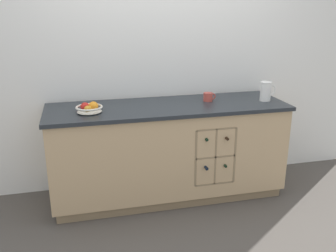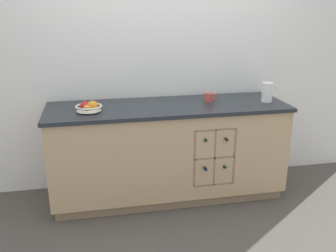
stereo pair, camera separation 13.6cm
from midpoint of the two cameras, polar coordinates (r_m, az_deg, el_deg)
ground_plane at (r=3.79m, az=1.05°, el=-10.33°), size 14.00×14.00×0.00m
back_wall at (r=3.75m, az=-0.16°, el=10.03°), size 4.58×0.06×2.55m
kitchen_island at (r=3.59m, az=1.14°, el=-3.80°), size 2.22×0.72×0.92m
fruit_bowl at (r=3.29m, az=-10.81°, el=2.83°), size 0.23×0.23×0.09m
white_pitcher at (r=3.69m, az=15.97°, el=5.04°), size 0.16×0.11×0.18m
ceramic_mug at (r=3.60m, az=7.37°, el=4.36°), size 0.12×0.09×0.08m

